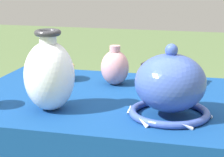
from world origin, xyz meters
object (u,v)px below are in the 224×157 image
(jar_round_rose, at_px, (115,67))
(vase_tall_bulbous, at_px, (49,74))
(vase_dome_bell, at_px, (170,87))
(mosaic_tile_box, at_px, (167,73))
(cup_wide_ochre, at_px, (61,71))

(jar_round_rose, bearing_deg, vase_tall_bulbous, -109.84)
(vase_dome_bell, xyz_separation_m, jar_round_rose, (-0.24, 0.31, -0.02))
(mosaic_tile_box, xyz_separation_m, jar_round_rose, (-0.19, -0.05, 0.02))
(vase_tall_bulbous, xyz_separation_m, jar_round_rose, (0.12, 0.34, -0.05))
(vase_dome_bell, height_order, jar_round_rose, vase_dome_bell)
(vase_tall_bulbous, distance_m, mosaic_tile_box, 0.50)
(vase_tall_bulbous, xyz_separation_m, mosaic_tile_box, (0.31, 0.39, -0.07))
(vase_dome_bell, relative_size, jar_round_rose, 1.71)
(cup_wide_ochre, bearing_deg, mosaic_tile_box, 6.09)
(mosaic_tile_box, bearing_deg, jar_round_rose, -152.88)
(mosaic_tile_box, relative_size, jar_round_rose, 1.25)
(mosaic_tile_box, height_order, jar_round_rose, jar_round_rose)
(vase_dome_bell, bearing_deg, mosaic_tile_box, 98.72)
(jar_round_rose, bearing_deg, vase_dome_bell, -51.69)
(mosaic_tile_box, xyz_separation_m, cup_wide_ochre, (-0.41, -0.04, -0.01))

